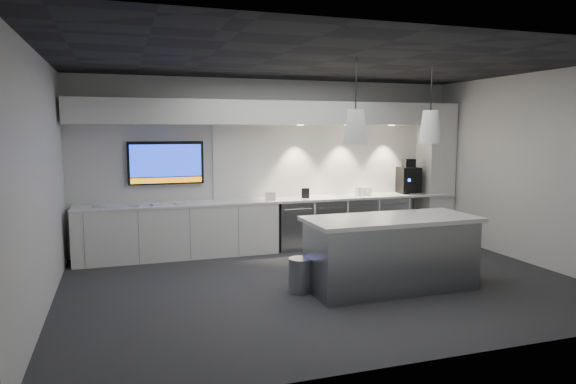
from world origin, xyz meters
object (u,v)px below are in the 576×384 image
object	(u,v)px
wall_tv	(166,163)
bin	(301,275)
coffee_machine	(409,179)
island	(391,253)

from	to	relation	value
wall_tv	bin	bearing A→B (deg)	-61.34
bin	coffee_machine	xyz separation A→B (m)	(3.06, 2.42, 0.95)
wall_tv	island	world-z (taller)	wall_tv
wall_tv	bin	distance (m)	3.32
wall_tv	island	bearing A→B (deg)	-47.90
island	bin	size ratio (longest dim) A/B	5.11
wall_tv	coffee_machine	distance (m)	4.54
island	bin	xyz separation A→B (m)	(-1.18, 0.25, -0.27)
wall_tv	bin	size ratio (longest dim) A/B	2.79
island	coffee_machine	size ratio (longest dim) A/B	3.46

